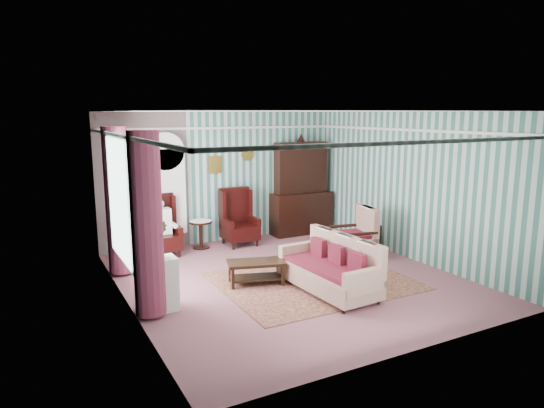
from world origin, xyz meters
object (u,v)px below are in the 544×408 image
sofa (329,259)px  plant_stand (158,285)px  nest_table (368,236)px  floral_armchair (353,234)px  coffee_table (256,273)px  wingback_left (161,226)px  round_side_table (201,235)px  seated_woman (161,227)px  dresser_hutch (302,185)px  wingback_right (240,217)px  bookcase (167,198)px

sofa → plant_stand: bearing=75.2°
nest_table → sofa: bearing=-142.0°
floral_armchair → coffee_table: 2.42m
wingback_left → round_side_table: size_ratio=2.08×
seated_woman → dresser_hutch: bearing=4.4°
floral_armchair → coffee_table: bearing=111.4°
wingback_left → wingback_right: (1.75, 0.00, 0.00)m
dresser_hutch → sofa: (-1.65, -3.56, -0.63)m
plant_stand → floral_armchair: 4.20m
round_side_table → bookcase: bearing=159.7°
dresser_hutch → sofa: bearing=-114.9°
seated_woman → coffee_table: bearing=-68.2°
wingback_left → nest_table: size_ratio=2.31×
coffee_table → floral_armchair: bearing=10.7°
floral_armchair → nest_table: bearing=-49.8°
wingback_left → wingback_right: same height
round_side_table → sofa: (0.95, -3.44, 0.25)m
wingback_right → coffee_table: bearing=-108.0°
plant_stand → wingback_right: bearing=47.2°
plant_stand → dresser_hutch: bearing=35.1°
wingback_left → plant_stand: wingback_left is taller
round_side_table → floral_armchair: bearing=-41.1°
seated_woman → nest_table: size_ratio=2.19×
wingback_left → nest_table: (4.07, -1.55, -0.35)m
dresser_hutch → round_side_table: bearing=-177.4°
seated_woman → plant_stand: 2.87m
wingback_left → plant_stand: bearing=-106.2°
bookcase → dresser_hutch: 3.25m
dresser_hutch → coffee_table: bearing=-133.3°
seated_woman → coffee_table: 2.63m
floral_armchair → coffee_table: (-2.36, -0.45, -0.29)m
bookcase → wingback_right: (1.50, -0.39, -0.50)m
dresser_hutch → wingback_left: size_ratio=1.89×
bookcase → sofa: (1.60, -3.68, -0.57)m
seated_woman → nest_table: bearing=-20.8°
sofa → coffee_table: bearing=42.0°
bookcase → dresser_hutch: size_ratio=0.95×
seated_woman → round_side_table: seated_woman is taller
wingback_right → bookcase: bearing=165.4°
seated_woman → nest_table: (4.07, -1.55, -0.32)m
seated_woman → floral_armchair: (3.33, -1.97, -0.10)m
seated_woman → plant_stand: (-0.80, -2.75, -0.19)m
seated_woman → floral_armchair: seated_woman is taller
plant_stand → sofa: bearing=-11.5°
nest_table → floral_armchair: (-0.74, -0.42, 0.22)m
bookcase → wingback_left: (-0.25, -0.39, -0.50)m
floral_armchair → wingback_left: bearing=70.1°
plant_stand → sofa: sofa is taller
bookcase → sofa: bearing=-66.5°
bookcase → wingback_left: size_ratio=1.79×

